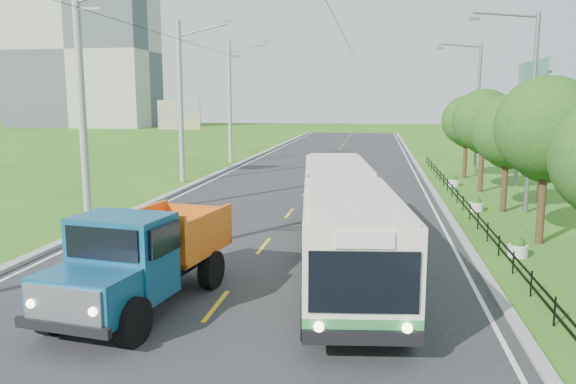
% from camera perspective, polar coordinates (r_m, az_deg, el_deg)
% --- Properties ---
extents(ground, '(240.00, 240.00, 0.00)m').
position_cam_1_polar(ground, '(14.49, -7.30, -11.45)').
color(ground, '#2F6417').
rests_on(ground, ground).
extents(road, '(14.00, 120.00, 0.02)m').
position_cam_1_polar(road, '(33.62, 2.23, 0.48)').
color(road, '#28282B').
rests_on(road, ground).
extents(curb_left, '(0.40, 120.00, 0.15)m').
position_cam_1_polar(curb_left, '(35.18, -9.50, 0.85)').
color(curb_left, '#9E9E99').
rests_on(curb_left, ground).
extents(curb_right, '(0.30, 120.00, 0.10)m').
position_cam_1_polar(curb_right, '(33.55, 14.45, 0.24)').
color(curb_right, '#9E9E99').
rests_on(curb_right, ground).
extents(edge_line_left, '(0.12, 120.00, 0.00)m').
position_cam_1_polar(edge_line_left, '(35.01, -8.64, 0.75)').
color(edge_line_left, silver).
rests_on(edge_line_left, road).
extents(edge_line_right, '(0.12, 120.00, 0.00)m').
position_cam_1_polar(edge_line_right, '(33.51, 13.60, 0.22)').
color(edge_line_right, silver).
rests_on(edge_line_right, road).
extents(centre_dash, '(0.12, 2.20, 0.00)m').
position_cam_1_polar(centre_dash, '(14.49, -7.30, -11.37)').
color(centre_dash, yellow).
rests_on(centre_dash, road).
extents(railing_right, '(0.04, 40.00, 0.60)m').
position_cam_1_polar(railing_right, '(27.74, 17.37, -1.19)').
color(railing_right, black).
rests_on(railing_right, ground).
extents(pole_near, '(3.51, 0.32, 10.00)m').
position_cam_1_polar(pole_near, '(25.13, -20.16, 8.63)').
color(pole_near, gray).
rests_on(pole_near, ground).
extents(pole_mid, '(3.51, 0.32, 10.00)m').
position_cam_1_polar(pole_mid, '(36.11, -10.82, 9.02)').
color(pole_mid, gray).
rests_on(pole_mid, ground).
extents(pole_far, '(3.51, 0.32, 10.00)m').
position_cam_1_polar(pole_far, '(47.58, -5.90, 9.13)').
color(pole_far, gray).
rests_on(pole_far, ground).
extents(tree_third, '(3.60, 3.62, 6.00)m').
position_cam_1_polar(tree_third, '(22.00, 24.83, 5.46)').
color(tree_third, '#382314').
rests_on(tree_third, ground).
extents(tree_fourth, '(3.24, 3.31, 5.40)m').
position_cam_1_polar(tree_fourth, '(27.84, 21.45, 5.45)').
color(tree_fourth, '#382314').
rests_on(tree_fourth, ground).
extents(tree_fifth, '(3.48, 3.52, 5.80)m').
position_cam_1_polar(tree_fifth, '(33.71, 19.30, 6.56)').
color(tree_fifth, '#382314').
rests_on(tree_fifth, ground).
extents(tree_back, '(3.30, 3.36, 5.50)m').
position_cam_1_polar(tree_back, '(39.63, 17.75, 6.66)').
color(tree_back, '#382314').
rests_on(tree_back, ground).
extents(streetlight_mid, '(3.02, 0.20, 9.07)m').
position_cam_1_polar(streetlight_mid, '(27.84, 23.26, 8.06)').
color(streetlight_mid, slate).
rests_on(streetlight_mid, ground).
extents(streetlight_far, '(3.02, 0.20, 9.07)m').
position_cam_1_polar(streetlight_far, '(41.56, 18.53, 8.45)').
color(streetlight_far, slate).
rests_on(streetlight_far, ground).
extents(planter_near, '(0.64, 0.64, 0.67)m').
position_cam_1_polar(planter_near, '(20.16, 22.32, -5.31)').
color(planter_near, silver).
rests_on(planter_near, ground).
extents(planter_mid, '(0.64, 0.64, 0.67)m').
position_cam_1_polar(planter_mid, '(27.83, 18.59, -1.25)').
color(planter_mid, silver).
rests_on(planter_mid, ground).
extents(planter_far, '(0.64, 0.64, 0.67)m').
position_cam_1_polar(planter_far, '(35.65, 16.49, 1.05)').
color(planter_far, silver).
rests_on(planter_far, ground).
extents(billboard_left, '(3.00, 0.20, 5.20)m').
position_cam_1_polar(billboard_left, '(39.37, -11.00, 7.23)').
color(billboard_left, slate).
rests_on(billboard_left, ground).
extents(billboard_right, '(0.24, 6.00, 7.30)m').
position_cam_1_polar(billboard_right, '(34.07, 23.57, 8.85)').
color(billboard_right, slate).
rests_on(billboard_right, ground).
extents(apartment_near, '(28.00, 14.00, 30.00)m').
position_cam_1_polar(apartment_near, '(123.41, -20.13, 13.23)').
color(apartment_near, '#B7B2A3').
rests_on(apartment_near, ground).
extents(apartment_far, '(24.00, 14.00, 26.00)m').
position_cam_1_polar(apartment_far, '(157.45, -23.73, 11.29)').
color(apartment_far, '#B7B2A3').
rests_on(apartment_far, ground).
extents(bus, '(4.01, 14.60, 2.79)m').
position_cam_1_polar(bus, '(17.71, 5.49, -1.98)').
color(bus, '#327F40').
rests_on(bus, ground).
extents(dump_truck, '(3.08, 6.20, 2.50)m').
position_cam_1_polar(dump_truck, '(14.38, -14.58, -5.93)').
color(dump_truck, navy).
rests_on(dump_truck, ground).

